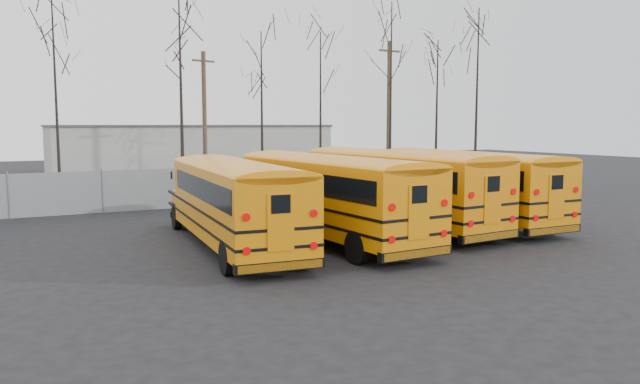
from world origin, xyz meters
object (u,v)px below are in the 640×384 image
utility_pole_left (205,121)px  utility_pole_right (389,112)px  bus_c (396,182)px  bus_d (464,180)px  bus_b (328,190)px  bus_a (234,197)px

utility_pole_left → utility_pole_right: utility_pole_right is taller
utility_pole_right → bus_c: bearing=-128.8°
bus_c → bus_d: (3.38, -0.17, -0.06)m
bus_b → utility_pole_left: bearing=84.2°
utility_pole_left → bus_b: bearing=-108.5°
utility_pole_left → utility_pole_right: 12.59m
bus_a → bus_d: bus_d is taller
bus_a → bus_c: 7.22m
bus_a → bus_c: (7.15, 0.96, 0.10)m
bus_a → bus_c: bus_c is taller
bus_d → utility_pole_right: utility_pole_right is taller
bus_a → utility_pole_left: 17.36m
bus_a → bus_c: bearing=12.7°
bus_a → utility_pole_left: bearing=81.0°
bus_b → bus_a: bearing=173.1°
bus_c → bus_d: bus_c is taller
bus_b → bus_c: bus_c is taller
utility_pole_right → utility_pole_left: bearing=169.9°
bus_b → utility_pole_right: 20.99m
bus_d → utility_pole_left: size_ratio=1.32×
bus_b → bus_c: size_ratio=0.98×
bus_b → bus_c: bearing=14.1°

